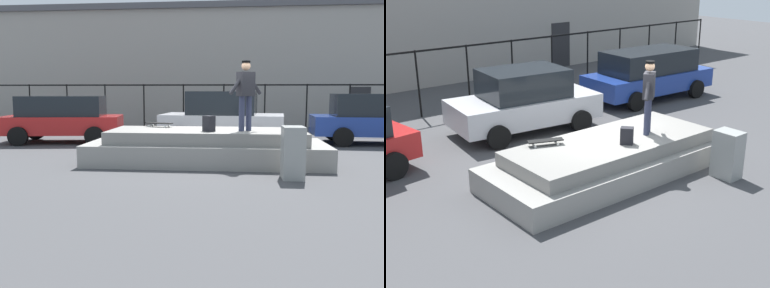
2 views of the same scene
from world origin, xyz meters
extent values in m
plane|color=#424244|center=(0.00, 0.00, 0.00)|extent=(60.00, 60.00, 0.00)
cube|color=gray|center=(-0.24, -0.45, 0.26)|extent=(5.96, 2.38, 0.53)
cube|color=gray|center=(-0.24, -0.45, 0.68)|extent=(4.89, 1.95, 0.31)
cylinder|color=#2D334C|center=(0.64, -0.71, 1.27)|extent=(0.14, 0.14, 0.85)
cylinder|color=#2D334C|center=(0.81, -0.58, 1.27)|extent=(0.14, 0.14, 0.85)
cube|color=#26262B|center=(0.73, -0.65, 1.99)|extent=(0.47, 0.43, 0.59)
cylinder|color=#26262B|center=(0.52, -0.80, 1.99)|extent=(0.43, 0.35, 0.53)
cylinder|color=#26262B|center=(0.93, -0.50, 1.99)|extent=(0.43, 0.35, 0.53)
sphere|color=tan|center=(0.73, -0.65, 2.42)|extent=(0.22, 0.22, 0.22)
cylinder|color=black|center=(0.73, -0.65, 2.52)|extent=(0.29, 0.29, 0.05)
cube|color=black|center=(-1.59, 0.19, 0.95)|extent=(0.81, 0.47, 0.02)
cylinder|color=silver|center=(-1.39, 0.01, 0.87)|extent=(0.06, 0.05, 0.06)
cylinder|color=silver|center=(-1.32, 0.19, 0.87)|extent=(0.06, 0.05, 0.06)
cylinder|color=silver|center=(-1.87, 0.19, 0.87)|extent=(0.06, 0.05, 0.06)
cylinder|color=silver|center=(-1.79, 0.38, 0.87)|extent=(0.06, 0.05, 0.06)
cube|color=black|center=(-0.16, -0.87, 1.03)|extent=(0.33, 0.34, 0.38)
cube|color=#B21E1E|center=(-5.57, 3.14, 0.63)|extent=(4.26, 2.35, 0.62)
cube|color=black|center=(-5.57, 3.14, 1.29)|extent=(3.03, 1.96, 0.69)
cylinder|color=black|center=(-6.94, 3.86, 0.32)|extent=(0.67, 0.31, 0.64)
cylinder|color=black|center=(-6.67, 2.06, 0.32)|extent=(0.67, 0.31, 0.64)
cylinder|color=black|center=(-4.46, 4.22, 0.32)|extent=(0.67, 0.31, 0.64)
cylinder|color=black|center=(-4.19, 2.43, 0.32)|extent=(0.67, 0.31, 0.64)
cube|color=#B7B7BC|center=(0.04, 3.48, 0.67)|extent=(4.34, 2.36, 0.69)
cube|color=black|center=(0.04, 3.48, 1.41)|extent=(2.46, 1.93, 0.79)
cylinder|color=black|center=(-1.13, 4.59, 0.32)|extent=(0.66, 0.29, 0.64)
cylinder|color=black|center=(-1.34, 2.64, 0.32)|extent=(0.66, 0.29, 0.64)
cylinder|color=black|center=(1.43, 4.32, 0.32)|extent=(0.66, 0.29, 0.64)
cylinder|color=black|center=(1.22, 2.37, 0.32)|extent=(0.66, 0.29, 0.64)
cube|color=navy|center=(5.49, 3.79, 0.64)|extent=(4.75, 2.14, 0.64)
cube|color=black|center=(5.49, 3.79, 1.34)|extent=(3.35, 1.84, 0.75)
cylinder|color=black|center=(4.10, 4.83, 0.32)|extent=(0.65, 0.25, 0.64)
cylinder|color=black|center=(3.99, 2.90, 0.32)|extent=(0.65, 0.25, 0.64)
cube|color=gray|center=(1.68, -2.25, 0.55)|extent=(0.45, 0.60, 1.09)
cylinder|color=black|center=(-8.57, 6.69, 1.05)|extent=(0.06, 0.06, 2.09)
cylinder|color=black|center=(-6.86, 6.69, 1.05)|extent=(0.06, 0.06, 2.09)
cylinder|color=black|center=(-5.14, 6.69, 1.05)|extent=(0.06, 0.06, 2.09)
cylinder|color=black|center=(-3.43, 6.69, 1.05)|extent=(0.06, 0.06, 2.09)
cylinder|color=black|center=(-1.71, 6.69, 1.05)|extent=(0.06, 0.06, 2.09)
cylinder|color=black|center=(0.00, 6.69, 1.05)|extent=(0.06, 0.06, 2.09)
cylinder|color=black|center=(1.71, 6.69, 1.05)|extent=(0.06, 0.06, 2.09)
cylinder|color=black|center=(3.43, 6.69, 1.05)|extent=(0.06, 0.06, 2.09)
cylinder|color=black|center=(5.14, 6.69, 1.05)|extent=(0.06, 0.06, 2.09)
cube|color=black|center=(0.00, 6.69, 2.05)|extent=(24.00, 0.04, 0.06)
cube|color=gray|center=(0.00, 13.65, 2.95)|extent=(32.84, 6.76, 5.89)
cube|color=#4C4C51|center=(0.00, 13.65, 6.04)|extent=(33.50, 7.10, 0.30)
cube|color=#262628|center=(6.57, 10.26, 1.00)|extent=(1.00, 0.06, 2.00)
camera|label=1|loc=(0.47, -10.95, 1.84)|focal=38.86mm
camera|label=2|loc=(-7.78, -8.47, 4.68)|focal=48.23mm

